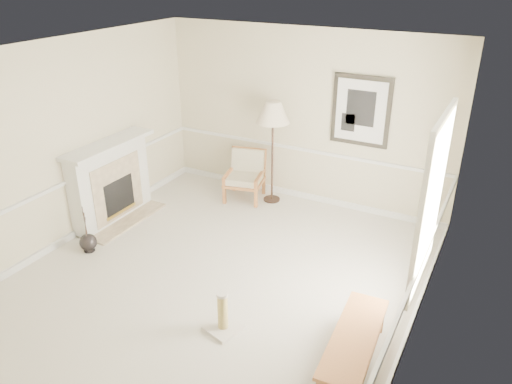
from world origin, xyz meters
TOP-DOWN VIEW (x-y plane):
  - ground at (0.00, 0.00)m, footprint 5.50×5.50m
  - room at (0.14, 0.08)m, footprint 5.04×5.54m
  - fireplace at (-2.34, 0.60)m, footprint 0.64×1.64m
  - floor_vase at (-1.99, -0.34)m, footprint 0.25×0.25m
  - armchair at (-0.87, 2.32)m, footprint 0.77×0.80m
  - floor_lamp at (-0.40, 2.39)m, footprint 0.71×0.71m
  - bench at (2.07, -0.73)m, footprint 0.52×1.44m
  - scratching_post at (0.60, -0.88)m, footprint 0.44×0.44m

SIDE VIEW (x-z plane):
  - ground at x=0.00m, z-range 0.00..0.00m
  - floor_vase at x=-1.99m, z-range -0.23..0.50m
  - scratching_post at x=0.60m, z-range -0.09..0.42m
  - bench at x=2.07m, z-range 0.07..0.47m
  - armchair at x=-0.87m, z-range 0.03..0.87m
  - fireplace at x=-2.34m, z-range -0.01..1.30m
  - floor_lamp at x=-0.40m, z-range 0.65..2.41m
  - room at x=0.14m, z-range 0.41..3.33m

